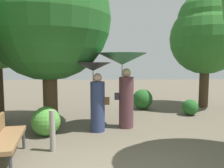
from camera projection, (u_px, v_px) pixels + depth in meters
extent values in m
cylinder|color=navy|center=(98.00, 107.00, 6.25)|extent=(0.39, 0.39, 1.36)
sphere|color=tan|center=(97.00, 78.00, 6.17)|extent=(0.24, 0.24, 0.24)
cylinder|color=#333338|center=(93.00, 85.00, 6.20)|extent=(0.02, 0.02, 0.76)
cone|color=black|center=(93.00, 67.00, 6.15)|extent=(0.98, 0.98, 0.23)
cube|color=brown|center=(107.00, 101.00, 6.21)|extent=(0.14, 0.10, 0.20)
cylinder|color=#563338|center=(126.00, 102.00, 6.61)|extent=(0.42, 0.42, 1.47)
sphere|color=tan|center=(126.00, 73.00, 6.52)|extent=(0.26, 0.26, 0.26)
cylinder|color=#333338|center=(122.00, 80.00, 6.55)|extent=(0.02, 0.02, 0.85)
cone|color=#33724C|center=(122.00, 59.00, 6.49)|extent=(1.40, 1.40, 0.33)
cube|color=#333342|center=(117.00, 96.00, 6.61)|extent=(0.14, 0.10, 0.20)
cylinder|color=#38383D|center=(10.00, 166.00, 3.73)|extent=(0.06, 0.06, 0.44)
cylinder|color=#38383D|center=(24.00, 139.00, 5.03)|extent=(0.06, 0.06, 0.44)
cylinder|color=#38383D|center=(7.00, 140.00, 4.95)|extent=(0.06, 0.06, 0.44)
cube|color=olive|center=(8.00, 139.00, 4.32)|extent=(0.71, 1.56, 0.08)
cylinder|color=#4C3823|center=(49.00, 55.00, 6.64)|extent=(0.42, 0.42, 4.20)
sphere|color=#235B23|center=(48.00, 18.00, 6.54)|extent=(3.59, 3.59, 3.59)
cylinder|color=#42301E|center=(205.00, 62.00, 9.40)|extent=(0.38, 0.38, 3.76)
sphere|color=#2D6B28|center=(206.00, 39.00, 9.31)|extent=(2.86, 2.86, 2.86)
sphere|color=#2D6B28|center=(207.00, 20.00, 9.23)|extent=(2.29, 2.29, 2.29)
sphere|color=#235B23|center=(143.00, 99.00, 9.16)|extent=(0.80, 0.80, 0.80)
sphere|color=#4C9338|center=(46.00, 121.00, 5.92)|extent=(0.75, 0.75, 0.75)
sphere|color=#235B23|center=(190.00, 107.00, 8.14)|extent=(0.56, 0.56, 0.56)
cylinder|color=gray|center=(52.00, 131.00, 4.87)|extent=(0.12, 0.12, 0.89)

